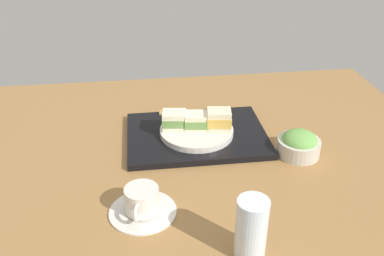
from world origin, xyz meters
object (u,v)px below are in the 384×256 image
at_px(sandwich_near, 219,120).
at_px(coffee_cup, 142,203).
at_px(sandwich_middle, 197,121).
at_px(sandwich_far, 174,120).
at_px(chopsticks_pair, 189,113).
at_px(drinking_glass, 251,229).
at_px(salad_bowl, 299,144).
at_px(sandwich_plate, 197,131).

height_order(sandwich_near, coffee_cup, sandwich_near).
distance_m(sandwich_near, sandwich_middle, 0.06).
relative_size(sandwich_near, sandwich_far, 1.01).
bearing_deg(sandwich_middle, chopsticks_pair, -87.27).
xyz_separation_m(chopsticks_pair, drinking_glass, (-0.05, 0.56, 0.04)).
relative_size(sandwich_middle, coffee_cup, 0.48).
xyz_separation_m(sandwich_near, chopsticks_pair, (0.07, -0.13, -0.04)).
relative_size(chopsticks_pair, drinking_glass, 1.40).
height_order(sandwich_middle, salad_bowl, sandwich_middle).
distance_m(salad_bowl, coffee_cup, 0.45).
xyz_separation_m(sandwich_near, drinking_glass, (0.02, 0.43, 0.00)).
xyz_separation_m(sandwich_plate, salad_bowl, (-0.26, 0.11, 0.01)).
distance_m(sandwich_near, chopsticks_pair, 0.16).
relative_size(sandwich_near, drinking_glass, 0.56).
bearing_deg(sandwich_middle, sandwich_far, -8.91).
xyz_separation_m(sandwich_middle, salad_bowl, (-0.26, 0.11, -0.03)).
xyz_separation_m(sandwich_near, sandwich_far, (0.12, -0.02, -0.00)).
height_order(sandwich_far, chopsticks_pair, sandwich_far).
height_order(salad_bowl, drinking_glass, drinking_glass).
distance_m(coffee_cup, drinking_glass, 0.25).
xyz_separation_m(sandwich_middle, sandwich_far, (0.06, -0.01, 0.00)).
distance_m(sandwich_middle, drinking_glass, 0.44).
bearing_deg(sandwich_near, coffee_cup, 51.97).
xyz_separation_m(sandwich_far, chopsticks_pair, (-0.05, -0.12, -0.04)).
relative_size(sandwich_far, salad_bowl, 0.64).
relative_size(coffee_cup, drinking_glass, 1.14).
distance_m(sandwich_plate, salad_bowl, 0.28).
height_order(sandwich_near, sandwich_middle, sandwich_near).
bearing_deg(sandwich_near, salad_bowl, 152.33).
relative_size(salad_bowl, coffee_cup, 0.76).
relative_size(sandwich_plate, sandwich_near, 2.82).
bearing_deg(chopsticks_pair, sandwich_plate, 92.73).
bearing_deg(sandwich_far, chopsticks_pair, -115.45).
bearing_deg(sandwich_near, sandwich_plate, -8.91).
distance_m(chopsticks_pair, coffee_cup, 0.44).
distance_m(sandwich_middle, salad_bowl, 0.28).
xyz_separation_m(sandwich_plate, sandwich_near, (-0.06, 0.01, 0.04)).
distance_m(sandwich_far, coffee_cup, 0.32).
xyz_separation_m(coffee_cup, drinking_glass, (-0.20, 0.15, 0.04)).
bearing_deg(sandwich_far, sandwich_plate, 171.09).
relative_size(sandwich_plate, sandwich_far, 2.85).
distance_m(sandwich_far, chopsticks_pair, 0.13).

